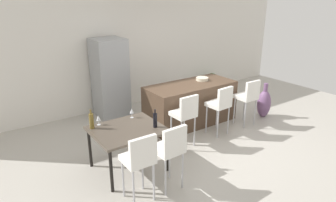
{
  "coord_description": "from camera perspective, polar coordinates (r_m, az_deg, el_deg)",
  "views": [
    {
      "loc": [
        -3.75,
        -4.19,
        2.81
      ],
      "look_at": [
        -0.65,
        0.27,
        0.85
      ],
      "focal_mm": 32.09,
      "sensor_mm": 36.0,
      "label": 1
    }
  ],
  "objects": [
    {
      "name": "ground_plane",
      "position": [
        6.29,
        6.37,
        -6.84
      ],
      "size": [
        10.0,
        10.0,
        0.0
      ],
      "primitive_type": "plane",
      "color": "#ADA89E"
    },
    {
      "name": "back_wall",
      "position": [
        7.92,
        -6.03,
        9.87
      ],
      "size": [
        10.0,
        0.12,
        2.9
      ],
      "primitive_type": "cube",
      "color": "silver",
      "rests_on": "ground_plane"
    },
    {
      "name": "kitchen_island",
      "position": [
        6.77,
        4.28,
        -0.5
      ],
      "size": [
        2.04,
        0.88,
        0.92
      ],
      "primitive_type": "cube",
      "color": "#4C3828",
      "rests_on": "ground_plane"
    },
    {
      "name": "bar_chair_left",
      "position": [
        5.63,
        3.28,
        -2.23
      ],
      "size": [
        0.41,
        0.41,
        1.05
      ],
      "color": "white",
      "rests_on": "ground_plane"
    },
    {
      "name": "bar_chair_middle",
      "position": [
        6.2,
        9.96,
        -0.39
      ],
      "size": [
        0.43,
        0.43,
        1.05
      ],
      "color": "white",
      "rests_on": "ground_plane"
    },
    {
      "name": "bar_chair_right",
      "position": [
        6.78,
        15.0,
        1.0
      ],
      "size": [
        0.41,
        0.41,
        1.05
      ],
      "color": "white",
      "rests_on": "ground_plane"
    },
    {
      "name": "dining_table",
      "position": [
        4.95,
        -7.72,
        -5.97
      ],
      "size": [
        1.12,
        0.97,
        0.74
      ],
      "color": "#4C4238",
      "rests_on": "ground_plane"
    },
    {
      "name": "dining_chair_near",
      "position": [
        4.17,
        -5.42,
        -10.69
      ],
      "size": [
        0.4,
        0.4,
        1.05
      ],
      "color": "white",
      "rests_on": "ground_plane"
    },
    {
      "name": "dining_chair_far",
      "position": [
        4.4,
        0.41,
        -8.81
      ],
      "size": [
        0.42,
        0.42,
        1.05
      ],
      "color": "white",
      "rests_on": "ground_plane"
    },
    {
      "name": "wine_bottle_near",
      "position": [
        4.89,
        -2.46,
        -3.63
      ],
      "size": [
        0.07,
        0.07,
        0.31
      ],
      "color": "black",
      "rests_on": "dining_table"
    },
    {
      "name": "wine_bottle_right",
      "position": [
        4.99,
        -14.33,
        -3.68
      ],
      "size": [
        0.08,
        0.08,
        0.32
      ],
      "color": "brown",
      "rests_on": "dining_table"
    },
    {
      "name": "wine_glass_left",
      "position": [
        5.29,
        -6.9,
        -1.9
      ],
      "size": [
        0.07,
        0.07,
        0.17
      ],
      "color": "silver",
      "rests_on": "dining_table"
    },
    {
      "name": "wine_glass_middle",
      "position": [
        5.09,
        -13.1,
        -3.16
      ],
      "size": [
        0.07,
        0.07,
        0.17
      ],
      "color": "silver",
      "rests_on": "dining_table"
    },
    {
      "name": "refrigerator",
      "position": [
        7.23,
        -10.95,
        4.34
      ],
      "size": [
        0.72,
        0.68,
        1.84
      ],
      "primitive_type": "cube",
      "color": "#939699",
      "rests_on": "ground_plane"
    },
    {
      "name": "fruit_bowl",
      "position": [
        6.93,
        6.5,
        4.2
      ],
      "size": [
        0.28,
        0.28,
        0.07
      ],
      "primitive_type": "cylinder",
      "color": "beige",
      "rests_on": "kitchen_island"
    },
    {
      "name": "floor_vase",
      "position": [
        7.48,
        17.75,
        -0.43
      ],
      "size": [
        0.32,
        0.32,
        0.83
      ],
      "color": "#704C75",
      "rests_on": "ground_plane"
    },
    {
      "name": "potted_plant",
      "position": [
        9.14,
        8.31,
        3.82
      ],
      "size": [
        0.35,
        0.35,
        0.55
      ],
      "color": "#38383D",
      "rests_on": "ground_plane"
    }
  ]
}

